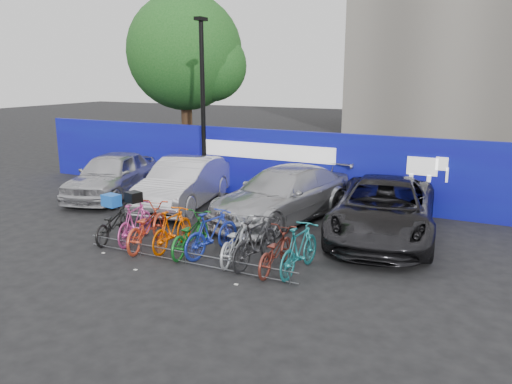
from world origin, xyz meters
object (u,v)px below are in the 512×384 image
Objects in this scene: car_2 at (283,194)px; bike_8 at (275,251)px; car_3 at (384,209)px; bike_0 at (113,223)px; bike_4 at (190,234)px; tree at (190,55)px; bike_5 at (212,233)px; lamppost at (203,103)px; bike_6 at (235,240)px; car_1 at (184,183)px; car_0 at (112,175)px; bike_7 at (255,242)px; bike_2 at (146,226)px; bike_9 at (299,249)px; bike_1 at (135,222)px; bike_3 at (172,229)px; bike_rack at (185,257)px.

car_2 is 4.01m from bike_8.
car_2 is at bearing -70.04° from bike_8.
bike_0 is at bearing -159.46° from car_3.
bike_0 is 0.95× the size of bike_4.
car_3 is at bearing -32.72° from tree.
bike_0 is 0.95× the size of bike_5.
lamppost is at bearing -67.16° from bike_4.
bike_4 is at bearing -5.70° from bike_6.
car_1 is at bearing -37.96° from bike_8.
car_1 is (3.02, 0.04, -0.00)m from car_0.
car_3 is 3.78m from bike_8.
car_1 is (0.29, -1.72, -2.48)m from lamppost.
bike_6 reaches higher than bike_4.
bike_7 is at bearing -48.88° from lamppost.
bike_6 is at bearing 172.09° from bike_2.
bike_2 is 1.09× the size of bike_6.
car_0 reaches higher than bike_9.
bike_6 is (-2.73, -3.24, -0.28)m from car_3.
bike_1 is 0.97× the size of bike_9.
bike_5 is at bearing -14.19° from bike_6.
tree reaches higher than bike_1.
car_1 is 2.61× the size of bike_9.
lamppost is at bearing -68.23° from bike_3.
car_0 is at bearing -20.72° from bike_7.
car_2 is at bearing -10.03° from car_1.
bike_8 is at bearing -175.25° from bike_5.
bike_0 is at bearing 167.49° from bike_rack.
bike_6 is at bearing 169.36° from bike_0.
bike_7 is at bearing 23.28° from bike_rack.
bike_5 is 0.98× the size of bike_7.
bike_3 is 0.94× the size of bike_4.
car_2 reaches higher than bike_6.
tree is at bearing -61.03° from bike_6.
bike_rack is 0.91m from bike_5.
tree is at bearing 153.64° from car_2.
car_3 is (6.55, -0.32, -0.02)m from car_1.
bike_rack is 1.66m from bike_7.
bike_1 is at bearing -3.24° from bike_8.
bike_1 reaches higher than bike_rack.
bike_7 is (0.57, -0.08, 0.07)m from bike_6.
tree is at bearing -49.83° from bike_8.
bike_rack is at bearing -50.39° from car_0.
bike_7 reaches higher than bike_8.
bike_2 is at bearing -62.57° from tree.
tree is 6.14m from lamppost.
bike_0 is 0.99× the size of bike_8.
bike_8 is at bearing 177.21° from bike_7.
bike_5 is (2.90, 0.20, 0.09)m from bike_0.
bike_5 is 1.78m from bike_8.
car_0 is at bearing 170.45° from car_1.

